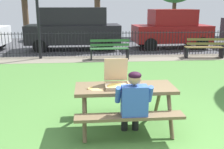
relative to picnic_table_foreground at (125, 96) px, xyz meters
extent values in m
cube|color=#4C7F39|center=(0.48, 1.27, -0.61)|extent=(28.00, 11.96, 0.02)
cube|color=gray|center=(0.48, 6.55, -0.60)|extent=(28.00, 1.40, 0.01)
cube|color=#424247|center=(0.48, 10.76, -0.60)|extent=(28.00, 7.03, 0.01)
cube|color=brown|center=(0.00, 0.00, 0.14)|extent=(1.80, 0.77, 0.06)
cube|color=brown|center=(0.00, -0.60, -0.16)|extent=(1.80, 0.29, 0.05)
cube|color=brown|center=(0.00, 0.60, -0.16)|extent=(1.80, 0.29, 0.05)
cylinder|color=brown|center=(-0.74, -0.41, -0.24)|extent=(0.07, 0.43, 0.74)
cylinder|color=brown|center=(-0.74, 0.42, -0.24)|extent=(0.07, 0.43, 0.74)
cylinder|color=brown|center=(0.74, -0.42, -0.24)|extent=(0.07, 0.43, 0.74)
cylinder|color=brown|center=(0.74, 0.41, -0.24)|extent=(0.07, 0.43, 0.74)
cube|color=tan|center=(-0.15, -0.03, 0.18)|extent=(0.44, 0.44, 0.01)
cube|color=silver|center=(-0.15, -0.03, 0.19)|extent=(0.40, 0.40, 0.00)
cube|color=tan|center=(-0.15, -0.24, 0.21)|extent=(0.44, 0.01, 0.04)
cube|color=tan|center=(-0.15, 0.18, 0.21)|extent=(0.44, 0.01, 0.04)
cube|color=tan|center=(-0.36, -0.03, 0.21)|extent=(0.01, 0.44, 0.04)
cube|color=tan|center=(0.07, -0.03, 0.21)|extent=(0.01, 0.44, 0.04)
cube|color=tan|center=(-0.15, 0.20, 0.45)|extent=(0.44, 0.09, 0.43)
cylinder|color=tan|center=(-0.15, -0.03, 0.19)|extent=(0.37, 0.37, 0.01)
cylinder|color=#E4BE57|center=(-0.15, -0.03, 0.20)|extent=(0.34, 0.34, 0.00)
pyramid|color=#F9D16A|center=(-0.55, -0.12, 0.18)|extent=(0.25, 0.23, 0.01)
cube|color=tan|center=(-0.64, -0.06, 0.18)|extent=(0.10, 0.13, 0.02)
cylinder|color=black|center=(-0.03, -0.18, -0.38)|extent=(0.12, 0.12, 0.44)
cylinder|color=black|center=(-0.03, -0.39, -0.13)|extent=(0.15, 0.42, 0.15)
cylinder|color=black|center=(0.17, -0.18, -0.38)|extent=(0.12, 0.12, 0.44)
cylinder|color=black|center=(0.17, -0.39, -0.13)|extent=(0.15, 0.42, 0.15)
cube|color=#3359B2|center=(0.07, -0.60, 0.10)|extent=(0.42, 0.22, 0.52)
cylinder|color=#3359B2|center=(-0.19, -0.55, 0.21)|extent=(0.09, 0.21, 0.31)
cylinder|color=#3359B2|center=(0.33, -0.55, 0.21)|extent=(0.09, 0.21, 0.31)
sphere|color=tan|center=(0.07, -0.58, 0.48)|extent=(0.21, 0.21, 0.21)
ellipsoid|color=black|center=(0.07, -0.59, 0.53)|extent=(0.21, 0.20, 0.12)
cylinder|color=black|center=(0.48, 7.25, 0.40)|extent=(18.68, 0.03, 0.03)
cylinder|color=black|center=(0.48, 7.25, -0.43)|extent=(18.68, 0.03, 0.03)
cylinder|color=black|center=(-4.30, 7.25, -0.06)|extent=(0.02, 0.02, 1.08)
cylinder|color=black|center=(-4.16, 7.25, -0.06)|extent=(0.02, 0.02, 1.08)
cylinder|color=black|center=(-4.02, 7.25, -0.06)|extent=(0.02, 0.02, 1.08)
cylinder|color=black|center=(-3.88, 7.25, -0.06)|extent=(0.02, 0.02, 1.08)
cylinder|color=black|center=(-3.74, 7.25, -0.06)|extent=(0.02, 0.02, 1.08)
cylinder|color=black|center=(-3.60, 7.25, -0.06)|extent=(0.02, 0.02, 1.08)
cylinder|color=black|center=(-3.46, 7.25, -0.06)|extent=(0.02, 0.02, 1.08)
cylinder|color=black|center=(-3.32, 7.25, -0.06)|extent=(0.02, 0.02, 1.08)
cylinder|color=black|center=(-3.17, 7.25, -0.06)|extent=(0.02, 0.02, 1.08)
cylinder|color=black|center=(-3.03, 7.25, -0.06)|extent=(0.02, 0.02, 1.08)
cylinder|color=black|center=(-2.89, 7.25, -0.06)|extent=(0.02, 0.02, 1.08)
cylinder|color=black|center=(-2.75, 7.25, -0.06)|extent=(0.02, 0.02, 1.08)
cylinder|color=black|center=(-2.61, 7.25, -0.06)|extent=(0.02, 0.02, 1.08)
cylinder|color=black|center=(-2.47, 7.25, -0.06)|extent=(0.02, 0.02, 1.08)
cylinder|color=black|center=(-2.33, 7.25, -0.06)|extent=(0.02, 0.02, 1.08)
cylinder|color=black|center=(-2.19, 7.25, -0.06)|extent=(0.02, 0.02, 1.08)
cylinder|color=black|center=(-2.05, 7.25, -0.06)|extent=(0.02, 0.02, 1.08)
cylinder|color=black|center=(-1.91, 7.25, -0.06)|extent=(0.02, 0.02, 1.08)
cylinder|color=black|center=(-1.77, 7.25, -0.06)|extent=(0.02, 0.02, 1.08)
cylinder|color=black|center=(-1.63, 7.25, -0.06)|extent=(0.02, 0.02, 1.08)
cylinder|color=black|center=(-1.49, 7.25, -0.06)|extent=(0.02, 0.02, 1.08)
cylinder|color=black|center=(-1.35, 7.25, -0.06)|extent=(0.02, 0.02, 1.08)
cylinder|color=black|center=(-1.21, 7.25, -0.06)|extent=(0.02, 0.02, 1.08)
cylinder|color=black|center=(-1.07, 7.25, -0.06)|extent=(0.02, 0.02, 1.08)
cylinder|color=black|center=(-0.93, 7.25, -0.06)|extent=(0.02, 0.02, 1.08)
cylinder|color=black|center=(-0.79, 7.25, -0.06)|extent=(0.02, 0.02, 1.08)
cylinder|color=black|center=(-0.65, 7.25, -0.06)|extent=(0.02, 0.02, 1.08)
cylinder|color=black|center=(-0.51, 7.25, -0.06)|extent=(0.02, 0.02, 1.08)
cylinder|color=black|center=(-0.37, 7.25, -0.06)|extent=(0.02, 0.02, 1.08)
cylinder|color=black|center=(-0.23, 7.25, -0.06)|extent=(0.02, 0.02, 1.08)
cylinder|color=black|center=(-0.08, 7.25, -0.06)|extent=(0.02, 0.02, 1.08)
cylinder|color=black|center=(0.06, 7.25, -0.06)|extent=(0.02, 0.02, 1.08)
cylinder|color=black|center=(0.20, 7.25, -0.06)|extent=(0.02, 0.02, 1.08)
cylinder|color=black|center=(0.34, 7.25, -0.06)|extent=(0.02, 0.02, 1.08)
cylinder|color=black|center=(0.48, 7.25, -0.06)|extent=(0.02, 0.02, 1.08)
cylinder|color=black|center=(0.62, 7.25, -0.06)|extent=(0.02, 0.02, 1.08)
cylinder|color=black|center=(0.76, 7.25, -0.06)|extent=(0.02, 0.02, 1.08)
cylinder|color=black|center=(0.90, 7.25, -0.06)|extent=(0.02, 0.02, 1.08)
cylinder|color=black|center=(1.04, 7.25, -0.06)|extent=(0.02, 0.02, 1.08)
cylinder|color=black|center=(1.18, 7.25, -0.06)|extent=(0.02, 0.02, 1.08)
cylinder|color=black|center=(1.32, 7.25, -0.06)|extent=(0.02, 0.02, 1.08)
cylinder|color=black|center=(1.46, 7.25, -0.06)|extent=(0.02, 0.02, 1.08)
cylinder|color=black|center=(1.60, 7.25, -0.06)|extent=(0.02, 0.02, 1.08)
cylinder|color=black|center=(1.74, 7.25, -0.06)|extent=(0.02, 0.02, 1.08)
cylinder|color=black|center=(1.88, 7.25, -0.06)|extent=(0.02, 0.02, 1.08)
cylinder|color=black|center=(2.02, 7.25, -0.06)|extent=(0.02, 0.02, 1.08)
cylinder|color=black|center=(2.16, 7.25, -0.06)|extent=(0.02, 0.02, 1.08)
cylinder|color=black|center=(2.30, 7.25, -0.06)|extent=(0.02, 0.02, 1.08)
cylinder|color=black|center=(2.44, 7.25, -0.06)|extent=(0.02, 0.02, 1.08)
cylinder|color=black|center=(2.58, 7.25, -0.06)|extent=(0.02, 0.02, 1.08)
cylinder|color=black|center=(2.72, 7.25, -0.06)|extent=(0.02, 0.02, 1.08)
cylinder|color=black|center=(2.86, 7.25, -0.06)|extent=(0.02, 0.02, 1.08)
cylinder|color=black|center=(3.00, 7.25, -0.06)|extent=(0.02, 0.02, 1.08)
cylinder|color=black|center=(3.15, 7.25, -0.06)|extent=(0.02, 0.02, 1.08)
cylinder|color=black|center=(3.29, 7.25, -0.06)|extent=(0.02, 0.02, 1.08)
cylinder|color=black|center=(3.43, 7.25, -0.06)|extent=(0.02, 0.02, 1.08)
cylinder|color=black|center=(3.57, 7.25, -0.06)|extent=(0.02, 0.02, 1.08)
cylinder|color=black|center=(3.71, 7.25, -0.06)|extent=(0.02, 0.02, 1.08)
cylinder|color=black|center=(3.85, 7.25, -0.06)|extent=(0.02, 0.02, 1.08)
cylinder|color=black|center=(3.99, 7.25, -0.06)|extent=(0.02, 0.02, 1.08)
cylinder|color=black|center=(4.13, 7.25, -0.06)|extent=(0.02, 0.02, 1.08)
cylinder|color=black|center=(4.27, 7.25, -0.06)|extent=(0.02, 0.02, 1.08)
cylinder|color=black|center=(4.41, 7.25, -0.06)|extent=(0.02, 0.02, 1.08)
cylinder|color=black|center=(4.55, 7.25, -0.06)|extent=(0.02, 0.02, 1.08)
cylinder|color=black|center=(4.69, 7.25, -0.06)|extent=(0.02, 0.02, 1.08)
cylinder|color=black|center=(4.83, 7.25, -0.06)|extent=(0.02, 0.02, 1.08)
cylinder|color=black|center=(4.97, 7.25, -0.06)|extent=(0.02, 0.02, 1.08)
cylinder|color=black|center=(5.11, 7.25, -0.06)|extent=(0.02, 0.02, 1.08)
cylinder|color=black|center=(5.25, 7.25, -0.06)|extent=(0.02, 0.02, 1.08)
cylinder|color=black|center=(5.39, 7.25, -0.06)|extent=(0.02, 0.02, 1.08)
cylinder|color=black|center=(5.53, 7.25, -0.06)|extent=(0.02, 0.02, 1.08)
cube|color=#316634|center=(0.23, 6.62, -0.16)|extent=(1.60, 0.14, 0.04)
cube|color=#316634|center=(0.24, 6.48, -0.16)|extent=(1.60, 0.14, 0.04)
cube|color=#316634|center=(0.24, 6.34, -0.16)|extent=(1.60, 0.14, 0.04)
cube|color=#316634|center=(0.24, 6.28, 0.02)|extent=(1.60, 0.10, 0.11)
cube|color=#316634|center=(0.24, 6.28, 0.20)|extent=(1.60, 0.10, 0.11)
cube|color=black|center=(1.00, 6.45, -0.38)|extent=(0.06, 0.44, 0.44)
cube|color=black|center=(-0.52, 6.40, -0.38)|extent=(0.06, 0.44, 0.44)
cube|color=brown|center=(4.32, 6.61, -0.16)|extent=(1.60, 0.23, 0.04)
cube|color=brown|center=(4.30, 6.48, -0.16)|extent=(1.60, 0.23, 0.04)
cube|color=brown|center=(4.29, 6.34, -0.16)|extent=(1.60, 0.23, 0.04)
cube|color=brown|center=(4.29, 6.28, 0.02)|extent=(1.60, 0.19, 0.11)
cube|color=brown|center=(4.29, 6.28, 0.20)|extent=(1.60, 0.19, 0.11)
cube|color=black|center=(5.06, 6.36, -0.38)|extent=(0.09, 0.44, 0.44)
cube|color=black|center=(3.54, 6.49, -0.38)|extent=(0.09, 0.44, 0.44)
cylinder|color=black|center=(-2.65, 6.84, 1.19)|extent=(0.12, 0.12, 3.57)
cylinder|color=black|center=(-5.21, 9.94, -0.28)|extent=(0.64, 0.14, 0.64)
cube|color=black|center=(-1.34, 9.15, 0.19)|extent=(4.61, 1.88, 0.90)
cube|color=black|center=(-1.34, 9.15, 1.06)|extent=(3.21, 1.64, 0.84)
cube|color=#262D38|center=(-0.30, 9.16, 1.06)|extent=(0.05, 1.56, 0.71)
cylinder|color=black|center=(0.23, 8.24, -0.28)|extent=(0.64, 0.11, 0.64)
cylinder|color=black|center=(0.21, 10.08, -0.28)|extent=(0.64, 0.11, 0.64)
cylinder|color=black|center=(-2.90, 8.22, -0.28)|extent=(0.64, 0.11, 0.64)
cylinder|color=black|center=(-2.92, 10.06, -0.28)|extent=(0.64, 0.11, 0.64)
cube|color=maroon|center=(3.68, 9.15, 0.16)|extent=(3.98, 1.91, 0.84)
cube|color=maroon|center=(3.68, 9.15, 0.98)|extent=(2.27, 1.62, 0.80)
cube|color=#262D38|center=(4.39, 9.19, 0.98)|extent=(0.11, 1.46, 0.68)
cylinder|color=black|center=(5.05, 8.36, -0.28)|extent=(0.64, 0.14, 0.64)
cylinder|color=black|center=(4.96, 10.08, -0.28)|extent=(0.64, 0.14, 0.64)
cylinder|color=black|center=(2.40, 8.23, -0.28)|extent=(0.64, 0.14, 0.64)
cylinder|color=black|center=(2.31, 9.94, -0.28)|extent=(0.64, 0.14, 0.64)
cylinder|color=brown|center=(-4.95, 15.22, 0.83)|extent=(0.41, 0.41, 2.85)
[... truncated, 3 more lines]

